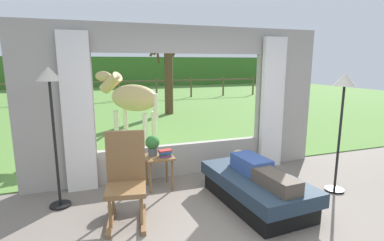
{
  "coord_description": "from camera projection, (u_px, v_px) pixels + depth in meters",
  "views": [
    {
      "loc": [
        -1.52,
        -2.56,
        1.95
      ],
      "look_at": [
        0.0,
        1.8,
        1.05
      ],
      "focal_mm": 27.84,
      "sensor_mm": 36.0,
      "label": 1
    }
  ],
  "objects": [
    {
      "name": "recliner_sofa",
      "position": [
        256.0,
        189.0,
        4.15
      ],
      "size": [
        1.01,
        1.76,
        0.42
      ],
      "rotation": [
        0.0,
        0.0,
        0.07
      ],
      "color": "black",
      "rests_on": "ground_plane"
    },
    {
      "name": "rocking_chair",
      "position": [
        126.0,
        178.0,
        3.69
      ],
      "size": [
        0.57,
        0.75,
        1.12
      ],
      "rotation": [
        0.0,
        0.0,
        -0.17
      ],
      "color": "brown",
      "rests_on": "ground_plane"
    },
    {
      "name": "potted_plant",
      "position": [
        153.0,
        144.0,
        4.63
      ],
      "size": [
        0.22,
        0.22,
        0.32
      ],
      "color": "#4C5156",
      "rests_on": "side_table"
    },
    {
      "name": "curtain_panel_right",
      "position": [
        272.0,
        104.0,
        5.52
      ],
      "size": [
        0.44,
        0.1,
        2.4
      ],
      "primitive_type": "cube",
      "color": "silver",
      "rests_on": "ground_plane"
    },
    {
      "name": "book_stack",
      "position": [
        165.0,
        153.0,
        4.6
      ],
      "size": [
        0.21,
        0.15,
        0.1
      ],
      "color": "#59336B",
      "rests_on": "side_table"
    },
    {
      "name": "side_table",
      "position": [
        159.0,
        162.0,
        4.66
      ],
      "size": [
        0.44,
        0.44,
        0.52
      ],
      "color": "brown",
      "rests_on": "ground_plane"
    },
    {
      "name": "pasture_fence_line",
      "position": [
        119.0,
        86.0,
        15.53
      ],
      "size": [
        16.1,
        0.1,
        1.1
      ],
      "color": "brown",
      "rests_on": "outdoor_pasture_lawn"
    },
    {
      "name": "floor_lamp_right",
      "position": [
        343.0,
        97.0,
        4.33
      ],
      "size": [
        0.32,
        0.32,
        1.8
      ],
      "color": "black",
      "rests_on": "ground_plane"
    },
    {
      "name": "back_wall_with_window",
      "position": [
        183.0,
        104.0,
        5.09
      ],
      "size": [
        5.2,
        0.12,
        2.55
      ],
      "color": "#9E998E",
      "rests_on": "ground_plane"
    },
    {
      "name": "distant_hill_ridge",
      "position": [
        107.0,
        72.0,
        24.32
      ],
      "size": [
        36.0,
        2.0,
        2.4
      ],
      "primitive_type": "cube",
      "color": "#3C6C28",
      "rests_on": "ground_plane"
    },
    {
      "name": "curtain_panel_left",
      "position": [
        78.0,
        114.0,
        4.42
      ],
      "size": [
        0.44,
        0.1,
        2.4
      ],
      "primitive_type": "cube",
      "color": "silver",
      "rests_on": "ground_plane"
    },
    {
      "name": "pasture_tree",
      "position": [
        168.0,
        71.0,
        11.11
      ],
      "size": [
        1.22,
        1.11,
        3.19
      ],
      "color": "#4C3823",
      "rests_on": "outdoor_pasture_lawn"
    },
    {
      "name": "outdoor_pasture_lawn",
      "position": [
        120.0,
        101.0,
        15.43
      ],
      "size": [
        36.0,
        21.68,
        0.02
      ],
      "primitive_type": "cube",
      "color": "#568438",
      "rests_on": "ground_plane"
    },
    {
      "name": "horse",
      "position": [
        131.0,
        98.0,
        6.74
      ],
      "size": [
        1.46,
        1.59,
        1.73
      ],
      "rotation": [
        0.0,
        0.0,
        0.72
      ],
      "color": "tan",
      "rests_on": "outdoor_pasture_lawn"
    },
    {
      "name": "reclining_person",
      "position": [
        259.0,
        169.0,
        4.05
      ],
      "size": [
        0.38,
        1.44,
        0.22
      ],
      "rotation": [
        0.0,
        0.0,
        0.07
      ],
      "color": "#334C8C",
      "rests_on": "recliner_sofa"
    },
    {
      "name": "floor_lamp_left",
      "position": [
        51.0,
        95.0,
        3.82
      ],
      "size": [
        0.32,
        0.32,
        1.9
      ],
      "color": "black",
      "rests_on": "ground_plane"
    }
  ]
}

